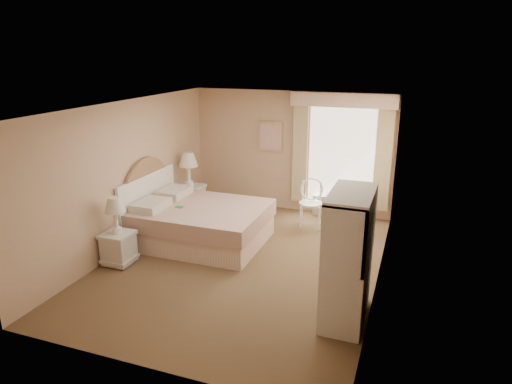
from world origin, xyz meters
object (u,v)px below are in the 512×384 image
at_px(armoire, 348,268).
at_px(round_table, 350,203).
at_px(bed, 195,221).
at_px(cafe_chair, 311,199).
at_px(nightstand_near, 118,240).
at_px(nightstand_far, 190,192).

bearing_deg(armoire, round_table, 97.88).
bearing_deg(round_table, bed, -145.11).
relative_size(round_table, cafe_chair, 0.73).
bearing_deg(round_table, nightstand_near, -137.28).
distance_m(nightstand_near, round_table, 4.35).
relative_size(nightstand_near, cafe_chair, 1.17).
bearing_deg(armoire, nightstand_far, 143.13).
distance_m(bed, round_table, 3.02).
bearing_deg(nightstand_far, nightstand_near, -90.00).
height_order(bed, cafe_chair, bed).
relative_size(cafe_chair, armoire, 0.56).
distance_m(cafe_chair, armoire, 3.21).
bearing_deg(nightstand_near, bed, 59.43).
relative_size(nightstand_near, armoire, 0.65).
height_order(round_table, cafe_chair, cafe_chair).
relative_size(bed, nightstand_far, 1.73).
height_order(bed, nightstand_far, bed).
bearing_deg(cafe_chair, nightstand_far, 175.70).
xyz_separation_m(bed, nightstand_far, (-0.73, 1.19, 0.11)).
relative_size(nightstand_far, cafe_chair, 1.38).
relative_size(nightstand_far, armoire, 0.77).
distance_m(nightstand_far, armoire, 4.57).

